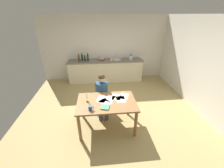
# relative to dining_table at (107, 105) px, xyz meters

# --- Properties ---
(ground_plane) EXTENTS (5.20, 5.20, 0.04)m
(ground_plane) POSITION_rel_dining_table_xyz_m (0.14, 0.57, -0.67)
(ground_plane) COLOR tan
(wall_back) EXTENTS (5.20, 0.12, 2.60)m
(wall_back) POSITION_rel_dining_table_xyz_m (0.14, 3.17, 0.65)
(wall_back) COLOR silver
(wall_back) RESTS_ON ground
(wall_right) EXTENTS (0.12, 5.20, 2.60)m
(wall_right) POSITION_rel_dining_table_xyz_m (2.74, 0.57, 0.65)
(wall_right) COLOR silver
(wall_right) RESTS_ON ground
(kitchen_counter) EXTENTS (3.06, 0.64, 0.90)m
(kitchen_counter) POSITION_rel_dining_table_xyz_m (0.14, 2.81, -0.20)
(kitchen_counter) COLOR beige
(kitchen_counter) RESTS_ON ground
(dining_table) EXTENTS (1.38, 0.90, 0.75)m
(dining_table) POSITION_rel_dining_table_xyz_m (0.00, 0.00, 0.00)
(dining_table) COLOR olive
(dining_table) RESTS_ON ground
(chair_at_table) EXTENTS (0.41, 0.41, 0.87)m
(chair_at_table) POSITION_rel_dining_table_xyz_m (-0.09, 0.69, -0.16)
(chair_at_table) COLOR olive
(chair_at_table) RESTS_ON ground
(person_seated) EXTENTS (0.33, 0.60, 1.19)m
(person_seated) POSITION_rel_dining_table_xyz_m (-0.08, 0.55, 0.03)
(person_seated) COLOR navy
(person_seated) RESTS_ON ground
(coffee_mug) EXTENTS (0.12, 0.08, 0.10)m
(coffee_mug) POSITION_rel_dining_table_xyz_m (-0.36, -0.29, 0.15)
(coffee_mug) COLOR #33598C
(coffee_mug) RESTS_ON dining_table
(candlestick) EXTENTS (0.06, 0.06, 0.24)m
(candlestick) POSITION_rel_dining_table_xyz_m (-0.45, 0.03, 0.17)
(candlestick) COLOR gold
(candlestick) RESTS_ON dining_table
(book_magazine) EXTENTS (0.22, 0.23, 0.02)m
(book_magazine) POSITION_rel_dining_table_xyz_m (-0.05, -0.24, 0.11)
(book_magazine) COLOR #4BA771
(book_magazine) RESTS_ON dining_table
(paper_letter) EXTENTS (0.35, 0.36, 0.00)m
(paper_letter) POSITION_rel_dining_table_xyz_m (-0.03, -0.03, 0.10)
(paper_letter) COLOR white
(paper_letter) RESTS_ON dining_table
(paper_bill) EXTENTS (0.30, 0.35, 0.00)m
(paper_bill) POSITION_rel_dining_table_xyz_m (0.45, 0.20, 0.10)
(paper_bill) COLOR white
(paper_bill) RESTS_ON dining_table
(paper_envelope) EXTENTS (0.26, 0.33, 0.00)m
(paper_envelope) POSITION_rel_dining_table_xyz_m (0.25, 0.17, 0.10)
(paper_envelope) COLOR white
(paper_envelope) RESTS_ON dining_table
(paper_receipt) EXTENTS (0.29, 0.34, 0.00)m
(paper_receipt) POSITION_rel_dining_table_xyz_m (-0.11, 0.11, 0.10)
(paper_receipt) COLOR white
(paper_receipt) RESTS_ON dining_table
(paper_notice) EXTENTS (0.33, 0.36, 0.00)m
(paper_notice) POSITION_rel_dining_table_xyz_m (0.09, 0.12, 0.10)
(paper_notice) COLOR white
(paper_notice) RESTS_ON dining_table
(paper_flyer) EXTENTS (0.22, 0.30, 0.00)m
(paper_flyer) POSITION_rel_dining_table_xyz_m (0.35, 0.05, 0.10)
(paper_flyer) COLOR white
(paper_flyer) RESTS_ON dining_table
(sink_unit) EXTENTS (0.36, 0.36, 0.24)m
(sink_unit) POSITION_rel_dining_table_xyz_m (0.59, 2.81, 0.28)
(sink_unit) COLOR #B2B7BC
(sink_unit) RESTS_ON kitchen_counter
(bottle_oil) EXTENTS (0.07, 0.07, 0.29)m
(bottle_oil) POSITION_rel_dining_table_xyz_m (-0.91, 2.77, 0.38)
(bottle_oil) COLOR #593319
(bottle_oil) RESTS_ON kitchen_counter
(bottle_vinegar) EXTENTS (0.07, 0.07, 0.30)m
(bottle_vinegar) POSITION_rel_dining_table_xyz_m (-0.80, 2.86, 0.38)
(bottle_vinegar) COLOR black
(bottle_vinegar) RESTS_ON kitchen_counter
(bottle_wine_red) EXTENTS (0.06, 0.06, 0.24)m
(bottle_wine_red) POSITION_rel_dining_table_xyz_m (-0.68, 2.79, 0.36)
(bottle_wine_red) COLOR black
(bottle_wine_red) RESTS_ON kitchen_counter
(bottle_sauce) EXTENTS (0.06, 0.06, 0.31)m
(bottle_sauce) POSITION_rel_dining_table_xyz_m (-0.56, 2.81, 0.39)
(bottle_sauce) COLOR black
(bottle_sauce) RESTS_ON kitchen_counter
(mixing_bowl) EXTENTS (0.28, 0.28, 0.12)m
(mixing_bowl) POSITION_rel_dining_table_xyz_m (-0.01, 2.87, 0.32)
(mixing_bowl) COLOR tan
(mixing_bowl) RESTS_ON kitchen_counter
(stovetop_kettle) EXTENTS (0.18, 0.18, 0.22)m
(stovetop_kettle) POSITION_rel_dining_table_xyz_m (1.20, 2.81, 0.35)
(stovetop_kettle) COLOR #B7BABF
(stovetop_kettle) RESTS_ON kitchen_counter
(wine_glass_near_sink) EXTENTS (0.07, 0.07, 0.15)m
(wine_glass_near_sink) POSITION_rel_dining_table_xyz_m (0.20, 2.96, 0.36)
(wine_glass_near_sink) COLOR silver
(wine_glass_near_sink) RESTS_ON kitchen_counter
(wine_glass_by_kettle) EXTENTS (0.07, 0.07, 0.15)m
(wine_glass_by_kettle) POSITION_rel_dining_table_xyz_m (0.11, 2.96, 0.36)
(wine_glass_by_kettle) COLOR silver
(wine_glass_by_kettle) RESTS_ON kitchen_counter
(wine_glass_back_left) EXTENTS (0.07, 0.07, 0.15)m
(wine_glass_back_left) POSITION_rel_dining_table_xyz_m (-0.04, 2.96, 0.36)
(wine_glass_back_left) COLOR silver
(wine_glass_back_left) RESTS_ON kitchen_counter
(teacup_on_counter) EXTENTS (0.13, 0.09, 0.10)m
(teacup_on_counter) POSITION_rel_dining_table_xyz_m (0.38, 2.66, 0.30)
(teacup_on_counter) COLOR #F2CC4C
(teacup_on_counter) RESTS_ON kitchen_counter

